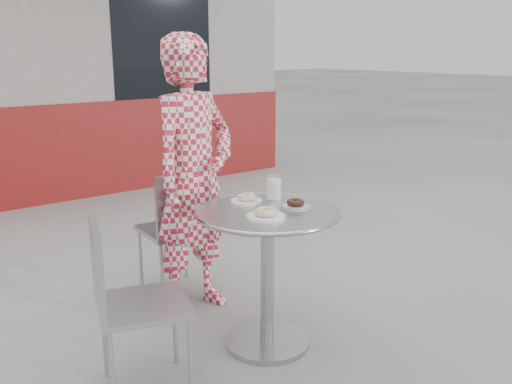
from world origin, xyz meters
TOP-DOWN VIEW (x-y plane):
  - ground at (0.00, 0.00)m, footprint 60.00×60.00m
  - bistro_table at (-0.03, 0.02)m, footprint 0.74×0.74m
  - chair_far at (-0.06, 0.93)m, footprint 0.42×0.42m
  - chair_left at (-0.74, 0.05)m, footprint 0.50×0.50m
  - seated_person at (-0.09, 0.63)m, footprint 0.68×0.53m
  - plate_far at (-0.02, 0.22)m, footprint 0.17×0.17m
  - plate_near at (-0.12, -0.07)m, footprint 0.19×0.19m
  - plate_checker at (0.12, -0.02)m, footprint 0.16×0.16m
  - milk_cup at (0.14, 0.18)m, footprint 0.08×0.08m

SIDE VIEW (x-z plane):
  - ground at x=0.00m, z-range 0.00..0.00m
  - chair_far at x=-0.06m, z-range -0.16..0.66m
  - chair_left at x=-0.74m, z-range -0.16..0.67m
  - bistro_table at x=-0.03m, z-range 0.19..0.94m
  - plate_checker at x=0.12m, z-range 0.74..0.78m
  - plate_far at x=-0.02m, z-range 0.74..0.79m
  - plate_near at x=-0.12m, z-range 0.74..0.79m
  - milk_cup at x=0.14m, z-range 0.74..0.87m
  - seated_person at x=-0.09m, z-range 0.00..1.63m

